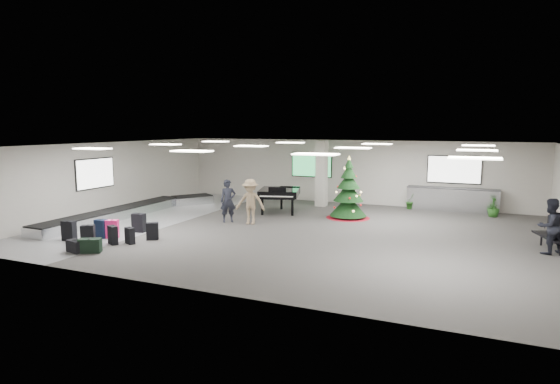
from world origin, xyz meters
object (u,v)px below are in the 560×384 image
at_px(bench, 555,233).
at_px(traveler_a, 228,201).
at_px(service_counter, 452,199).
at_px(traveler_b, 250,202).
at_px(christmas_tree, 348,197).
at_px(potted_plant_right, 494,207).
at_px(potted_plant_left, 410,201).
at_px(pink_suitcase, 112,229).
at_px(traveler_bench, 550,226).
at_px(baggage_carousel, 132,211).
at_px(grand_piano, 279,193).

height_order(bench, traveler_a, traveler_a).
distance_m(service_counter, traveler_b, 9.60).
relative_size(christmas_tree, bench, 1.60).
xyz_separation_m(traveler_b, potted_plant_right, (8.97, 5.51, -0.47)).
bearing_deg(traveler_b, potted_plant_left, 36.00).
bearing_deg(pink_suitcase, traveler_bench, -5.85).
bearing_deg(baggage_carousel, pink_suitcase, -58.10).
height_order(baggage_carousel, potted_plant_right, potted_plant_right).
height_order(traveler_b, potted_plant_right, traveler_b).
bearing_deg(bench, potted_plant_right, 89.31).
height_order(pink_suitcase, traveler_a, traveler_a).
bearing_deg(traveler_a, christmas_tree, -4.07).
bearing_deg(traveler_a, potted_plant_left, 5.99).
height_order(grand_piano, traveler_b, traveler_b).
bearing_deg(traveler_a, baggage_carousel, 148.15).
relative_size(traveler_a, potted_plant_right, 1.99).
xyz_separation_m(service_counter, traveler_b, (-7.24, -6.29, 0.36)).
bearing_deg(pink_suitcase, traveler_b, 29.43).
relative_size(service_counter, traveler_bench, 2.35).
bearing_deg(traveler_bench, grand_piano, -54.15).
relative_size(service_counter, potted_plant_left, 5.16).
bearing_deg(grand_piano, baggage_carousel, -166.68).
distance_m(baggage_carousel, potted_plant_right, 15.75).
bearing_deg(pink_suitcase, bench, -4.28).
bearing_deg(traveler_b, traveler_bench, -14.00).
bearing_deg(traveler_bench, baggage_carousel, -37.06).
bearing_deg(potted_plant_left, traveler_bench, -51.71).
distance_m(baggage_carousel, traveler_b, 5.66).
height_order(christmas_tree, grand_piano, christmas_tree).
height_order(pink_suitcase, potted_plant_right, potted_plant_right).
height_order(christmas_tree, traveler_b, christmas_tree).
bearing_deg(traveler_bench, potted_plant_left, -89.25).
bearing_deg(potted_plant_right, traveler_bench, -76.09).
distance_m(service_counter, traveler_a, 10.38).
distance_m(grand_piano, bench, 10.92).
height_order(baggage_carousel, traveler_a, traveler_a).
relative_size(traveler_a, potted_plant_left, 2.22).
xyz_separation_m(service_counter, traveler_a, (-8.26, -6.29, 0.33)).
bearing_deg(christmas_tree, bench, -19.65).
bearing_deg(christmas_tree, service_counter, 41.16).
distance_m(traveler_bench, potted_plant_left, 8.12).
relative_size(baggage_carousel, traveler_b, 5.37).
height_order(traveler_a, potted_plant_left, traveler_a).
bearing_deg(potted_plant_left, grand_piano, -148.54).
xyz_separation_m(pink_suitcase, traveler_b, (3.34, 4.07, 0.58)).
bearing_deg(potted_plant_right, traveler_a, -151.15).
relative_size(baggage_carousel, grand_piano, 3.76).
xyz_separation_m(baggage_carousel, bench, (16.25, 0.61, 0.35)).
relative_size(baggage_carousel, christmas_tree, 3.63).
distance_m(christmas_tree, traveler_bench, 7.81).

